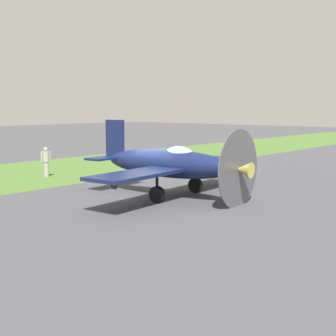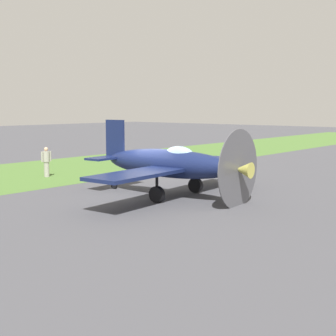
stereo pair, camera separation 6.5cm
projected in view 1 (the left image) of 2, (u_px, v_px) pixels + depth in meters
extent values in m
plane|color=#424247|center=(150.00, 194.00, 22.22)|extent=(160.00, 160.00, 0.00)
cube|color=#476B2D|center=(24.00, 174.00, 28.91)|extent=(120.00, 11.00, 0.01)
ellipsoid|color=#141E47|center=(168.00, 163.00, 21.47)|extent=(1.81, 7.09, 1.28)
cube|color=#141E47|center=(175.00, 167.00, 21.25)|extent=(10.00, 2.50, 0.14)
cube|color=#141E47|center=(115.00, 140.00, 23.22)|extent=(0.19, 1.14, 1.96)
cube|color=#141E47|center=(115.00, 157.00, 23.32)|extent=(3.36, 1.18, 0.10)
cone|color=#B7B24C|center=(243.00, 170.00, 19.27)|extent=(0.71, 0.77, 0.66)
cylinder|color=#4C4C51|center=(239.00, 169.00, 19.39)|extent=(3.29, 0.29, 3.30)
ellipsoid|color=#8CB2C6|center=(179.00, 154.00, 21.05)|extent=(0.83, 1.49, 0.72)
cylinder|color=black|center=(195.00, 185.00, 22.51)|extent=(0.28, 0.72, 0.70)
cylinder|color=black|center=(196.00, 175.00, 22.45)|extent=(0.12, 0.12, 0.99)
cylinder|color=black|center=(157.00, 194.00, 20.11)|extent=(0.28, 0.72, 0.70)
cylinder|color=black|center=(157.00, 183.00, 20.05)|extent=(0.12, 0.12, 0.99)
cylinder|color=black|center=(114.00, 186.00, 23.56)|extent=(0.15, 0.34, 0.33)
cylinder|color=#9E998E|center=(46.00, 169.00, 27.55)|extent=(0.30, 0.30, 0.88)
cylinder|color=#9E998E|center=(46.00, 157.00, 27.46)|extent=(0.38, 0.38, 0.62)
sphere|color=tan|center=(46.00, 149.00, 27.41)|extent=(0.23, 0.23, 0.23)
cylinder|color=#9E998E|center=(42.00, 157.00, 27.29)|extent=(0.11, 0.11, 0.59)
cylinder|color=#9E998E|center=(50.00, 156.00, 27.63)|extent=(0.11, 0.11, 0.59)
cylinder|color=#476633|center=(131.00, 160.00, 32.18)|extent=(0.60, 0.60, 0.90)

